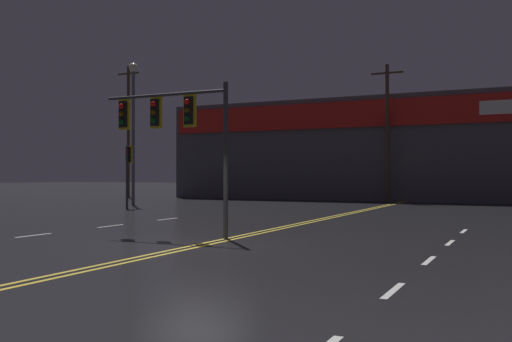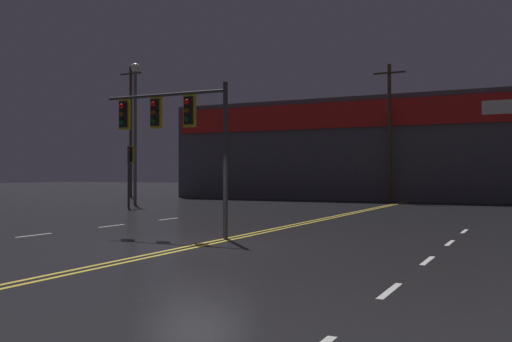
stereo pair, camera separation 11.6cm
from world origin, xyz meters
name	(u,v)px [view 1 (the left image)]	position (x,y,z in m)	size (l,w,h in m)	color
ground_plane	(198,246)	(0.00, 0.00, 0.00)	(200.00, 200.00, 0.00)	black
road_markings	(203,258)	(1.31, -1.89, 0.00)	(17.60, 60.00, 0.01)	gold
traffic_signal_median	(170,120)	(-2.11, 1.81, 3.58)	(4.42, 0.36, 4.62)	#38383D
traffic_signal_corner_northwest	(128,162)	(-12.31, 12.63, 2.58)	(0.42, 0.36, 3.51)	#38383D
streetlight_far_left	(133,113)	(-14.48, 15.86, 5.73)	(0.56, 0.56, 8.90)	#59595E
building_backdrop	(416,150)	(0.00, 31.93, 3.78)	(37.37, 10.23, 7.54)	#4C4C51
utility_pole_row	(390,124)	(-0.75, 26.29, 5.39)	(48.83, 0.26, 11.17)	#4C3828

